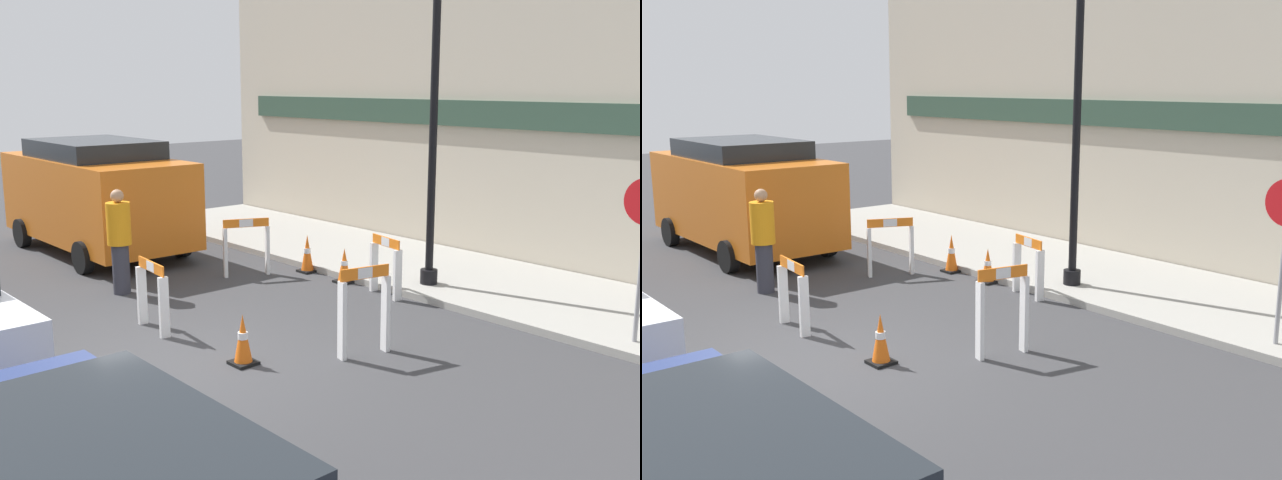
% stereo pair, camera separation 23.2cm
% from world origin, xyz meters
% --- Properties ---
extents(ground_plane, '(60.00, 60.00, 0.00)m').
position_xyz_m(ground_plane, '(0.00, 0.00, 0.00)').
color(ground_plane, '#38383A').
extents(sidewalk_slab, '(18.00, 3.14, 0.11)m').
position_xyz_m(sidewalk_slab, '(0.00, 6.07, 0.06)').
color(sidewalk_slab, '#9E9B93').
rests_on(sidewalk_slab, ground_plane).
extents(storefront_facade, '(18.00, 0.22, 5.50)m').
position_xyz_m(storefront_facade, '(0.00, 7.72, 2.75)').
color(storefront_facade, '#BCB29E').
rests_on(storefront_facade, ground_plane).
extents(streetlamp_post, '(0.44, 0.44, 5.91)m').
position_xyz_m(streetlamp_post, '(-0.17, 5.13, 3.87)').
color(streetlamp_post, black).
rests_on(streetlamp_post, sidewalk_slab).
extents(barricade_0, '(0.28, 0.71, 1.15)m').
position_xyz_m(barricade_0, '(1.29, 2.19, 0.60)').
color(barricade_0, white).
rests_on(barricade_0, ground_plane).
extents(barricade_1, '(0.72, 0.26, 0.97)m').
position_xyz_m(barricade_1, '(-0.41, 4.35, 0.51)').
color(barricade_1, white).
rests_on(barricade_1, ground_plane).
extents(barricade_2, '(0.46, 0.80, 1.03)m').
position_xyz_m(barricade_2, '(-2.94, 3.42, 0.55)').
color(barricade_2, white).
rests_on(barricade_2, ground_plane).
extents(barricade_3, '(0.81, 0.20, 0.99)m').
position_xyz_m(barricade_3, '(-1.32, 0.66, 0.53)').
color(barricade_3, white).
rests_on(barricade_3, ground_plane).
extents(traffic_cone_0, '(0.30, 0.30, 0.69)m').
position_xyz_m(traffic_cone_0, '(-2.42, 4.40, 0.33)').
color(traffic_cone_0, black).
rests_on(traffic_cone_0, ground_plane).
extents(traffic_cone_1, '(0.30, 0.30, 0.60)m').
position_xyz_m(traffic_cone_1, '(-1.44, 4.40, 0.29)').
color(traffic_cone_1, black).
rests_on(traffic_cone_1, ground_plane).
extents(traffic_cone_2, '(0.30, 0.30, 0.64)m').
position_xyz_m(traffic_cone_2, '(0.55, 0.86, 0.31)').
color(traffic_cone_2, black).
rests_on(traffic_cone_2, ground_plane).
extents(person_worker, '(0.53, 0.53, 1.72)m').
position_xyz_m(person_worker, '(-3.35, 1.21, 0.91)').
color(person_worker, '#33333D').
rests_on(person_worker, ground_plane).
extents(work_van, '(4.83, 2.21, 2.27)m').
position_xyz_m(work_van, '(-6.48, 2.29, 1.24)').
color(work_van, '#D16619').
rests_on(work_van, ground_plane).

